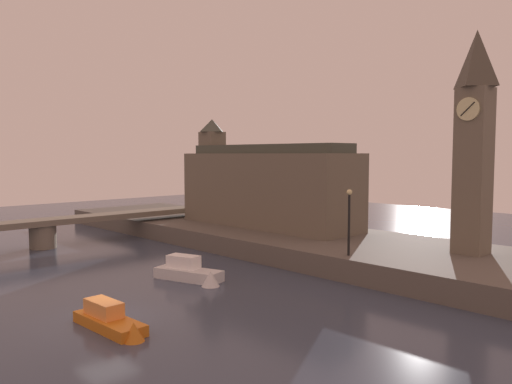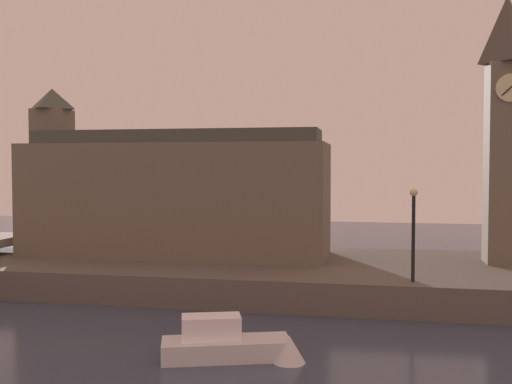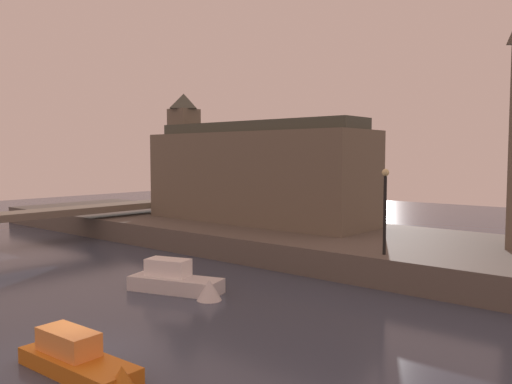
% 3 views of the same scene
% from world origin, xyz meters
% --- Properties ---
extents(ground_plane, '(120.00, 120.00, 0.00)m').
position_xyz_m(ground_plane, '(0.00, 0.00, 0.00)').
color(ground_plane, '#384256').
extents(far_embankment, '(70.00, 12.00, 1.50)m').
position_xyz_m(far_embankment, '(0.00, 20.00, 0.75)').
color(far_embankment, '#5B544C').
rests_on(far_embankment, ground).
extents(parliament_hall, '(17.89, 5.52, 9.97)m').
position_xyz_m(parliament_hall, '(-10.58, 21.00, 5.09)').
color(parliament_hall, '#6B6051').
rests_on(parliament_hall, far_embankment).
extents(streetlamp, '(0.36, 0.36, 4.24)m').
position_xyz_m(streetlamp, '(3.08, 15.16, 4.12)').
color(streetlamp, black).
rests_on(streetlamp, far_embankment).
extents(boat_patrol_orange, '(4.98, 1.56, 1.47)m').
position_xyz_m(boat_patrol_orange, '(1.64, -0.48, 0.40)').
color(boat_patrol_orange, orange).
rests_on(boat_patrol_orange, ground).
extents(boat_ferry_white, '(5.42, 2.78, 1.67)m').
position_xyz_m(boat_ferry_white, '(-3.31, 7.54, 0.51)').
color(boat_ferry_white, silver).
rests_on(boat_ferry_white, ground).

